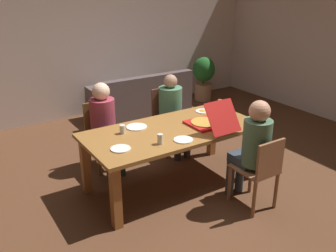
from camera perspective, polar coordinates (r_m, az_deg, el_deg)
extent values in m
plane|color=brown|center=(4.70, 0.67, -8.94)|extent=(20.00, 20.00, 0.00)
cube|color=beige|center=(6.92, -14.00, 13.16)|extent=(7.52, 0.12, 2.89)
cube|color=beige|center=(7.44, 21.94, 12.83)|extent=(0.12, 5.29, 2.89)
cube|color=#96622E|center=(4.37, 0.71, -0.73)|extent=(2.10, 1.02, 0.04)
cube|color=#9D5D2F|center=(3.81, -8.07, -10.94)|extent=(0.09, 0.09, 0.70)
cube|color=#9D5D2F|center=(4.80, 13.07, -4.06)|extent=(0.09, 0.09, 0.70)
cube|color=#9D5D2F|center=(4.49, -12.63, -5.95)|extent=(0.09, 0.09, 0.70)
cube|color=#9D5D2F|center=(5.36, 6.79, -0.88)|extent=(0.09, 0.09, 0.70)
cylinder|color=brown|center=(4.33, 9.47, -8.77)|extent=(0.04, 0.04, 0.44)
cylinder|color=brown|center=(4.54, 12.66, -7.51)|extent=(0.04, 0.04, 0.44)
cylinder|color=brown|center=(4.09, 13.17, -11.00)|extent=(0.04, 0.04, 0.44)
cylinder|color=brown|center=(4.31, 16.35, -9.53)|extent=(0.04, 0.04, 0.44)
cube|color=brown|center=(4.20, 13.16, -6.45)|extent=(0.39, 0.45, 0.02)
cube|color=brown|center=(3.99, 15.55, -4.97)|extent=(0.37, 0.03, 0.39)
cylinder|color=#323B45|center=(4.44, 9.59, -7.83)|extent=(0.10, 0.10, 0.46)
cylinder|color=#323B45|center=(4.53, 11.03, -7.28)|extent=(0.10, 0.10, 0.46)
cube|color=#323B45|center=(4.27, 11.80, -4.97)|extent=(0.28, 0.30, 0.11)
cylinder|color=#4C6E51|center=(4.07, 13.54, -2.51)|extent=(0.31, 0.31, 0.51)
sphere|color=tan|center=(3.94, 13.99, 2.25)|extent=(0.23, 0.23, 0.23)
cylinder|color=brown|center=(4.99, -7.14, -4.32)|extent=(0.05, 0.05, 0.44)
cylinder|color=brown|center=(4.87, -10.57, -5.19)|extent=(0.05, 0.05, 0.44)
cylinder|color=brown|center=(5.29, -8.89, -2.85)|extent=(0.05, 0.05, 0.44)
cylinder|color=brown|center=(5.18, -12.15, -3.62)|extent=(0.05, 0.05, 0.44)
cube|color=brown|center=(4.99, -9.86, -1.57)|extent=(0.39, 0.43, 0.02)
cube|color=brown|center=(5.08, -10.92, 1.47)|extent=(0.37, 0.03, 0.42)
cylinder|color=#2F4046|center=(4.83, -7.24, -5.08)|extent=(0.10, 0.10, 0.46)
cylinder|color=#2F4046|center=(4.77, -9.00, -5.54)|extent=(0.10, 0.10, 0.46)
cube|color=#2F4046|center=(4.81, -9.08, -1.60)|extent=(0.29, 0.35, 0.11)
cylinder|color=#983546|center=(4.88, -10.07, 1.54)|extent=(0.33, 0.33, 0.46)
sphere|color=beige|center=(4.78, -10.33, 5.27)|extent=(0.23, 0.23, 0.23)
cylinder|color=brown|center=(5.43, 2.99, -1.93)|extent=(0.04, 0.04, 0.44)
cylinder|color=brown|center=(5.25, -0.18, -2.78)|extent=(0.04, 0.04, 0.44)
cylinder|color=brown|center=(5.71, 0.85, -0.69)|extent=(0.04, 0.04, 0.44)
cylinder|color=brown|center=(5.53, -2.23, -1.45)|extent=(0.04, 0.04, 0.44)
cube|color=brown|center=(5.39, 0.36, 0.57)|extent=(0.41, 0.42, 0.02)
cube|color=brown|center=(5.46, -0.75, 3.57)|extent=(0.39, 0.03, 0.47)
cylinder|color=#343237|center=(5.28, 2.99, -2.54)|extent=(0.10, 0.10, 0.46)
cylinder|color=#343237|center=(5.19, 1.50, -2.95)|extent=(0.10, 0.10, 0.46)
cube|color=#343237|center=(5.24, 1.36, 0.63)|extent=(0.30, 0.33, 0.11)
cylinder|color=#4A7D5B|center=(5.29, 0.37, 3.54)|extent=(0.33, 0.33, 0.47)
sphere|color=#A57A62|center=(5.20, 0.38, 6.92)|extent=(0.20, 0.20, 0.20)
cube|color=red|center=(4.52, 5.76, 0.37)|extent=(0.40, 0.40, 0.03)
cylinder|color=#C08A34|center=(4.51, 5.77, 0.61)|extent=(0.35, 0.35, 0.01)
cube|color=red|center=(4.23, 8.46, 1.34)|extent=(0.40, 0.23, 0.34)
cylinder|color=white|center=(4.07, 2.38, -2.14)|extent=(0.22, 0.22, 0.01)
cylinder|color=white|center=(4.97, 5.47, 2.29)|extent=(0.21, 0.21, 0.01)
cone|color=gold|center=(4.96, 5.48, 2.44)|extent=(0.11, 0.11, 0.02)
cylinder|color=white|center=(3.88, -7.35, -3.50)|extent=(0.21, 0.21, 0.01)
cylinder|color=white|center=(4.43, -4.88, -0.13)|extent=(0.25, 0.25, 0.01)
cylinder|color=silver|center=(3.95, -1.24, -2.03)|extent=(0.06, 0.06, 0.11)
cylinder|color=#BA4D29|center=(5.05, 8.04, 3.27)|extent=(0.07, 0.07, 0.14)
cylinder|color=silver|center=(4.26, -7.06, -0.50)|extent=(0.07, 0.07, 0.10)
cube|color=#554848|center=(7.01, -4.37, 3.45)|extent=(1.85, 0.81, 0.42)
cube|color=#554848|center=(6.62, -3.11, 6.06)|extent=(1.85, 0.16, 0.40)
cube|color=#554848|center=(6.59, -10.77, 4.64)|extent=(0.20, 0.77, 0.18)
cube|color=#554848|center=(7.34, 1.26, 6.76)|extent=(0.20, 0.77, 0.18)
cylinder|color=#A97956|center=(7.93, 5.43, 5.30)|extent=(0.35, 0.35, 0.34)
cylinder|color=brown|center=(7.87, 5.49, 6.94)|extent=(0.05, 0.05, 0.13)
ellipsoid|color=#216326|center=(7.81, 5.56, 8.71)|extent=(0.46, 0.46, 0.51)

